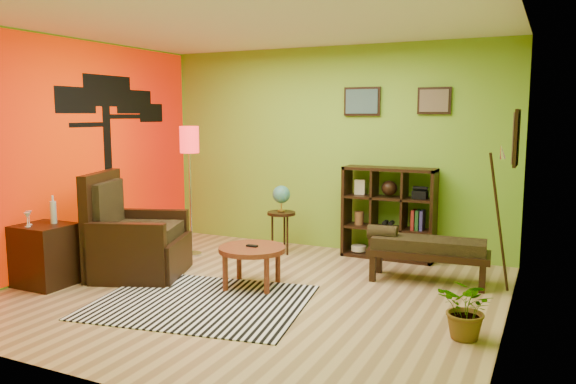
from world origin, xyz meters
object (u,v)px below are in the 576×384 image
at_px(coffee_table, 252,252).
at_px(armchair, 134,244).
at_px(globe_table, 281,202).
at_px(bench, 425,248).
at_px(side_cabinet, 45,255).
at_px(potted_plant, 468,315).
at_px(floor_lamp, 190,151).
at_px(cube_shelf, 390,213).

height_order(coffee_table, armchair, armchair).
distance_m(armchair, globe_table, 2.03).
bearing_deg(bench, globe_table, 166.80).
height_order(coffee_table, globe_table, globe_table).
xyz_separation_m(coffee_table, bench, (1.66, 1.00, 0.01)).
height_order(side_cabinet, potted_plant, side_cabinet).
height_order(floor_lamp, potted_plant, floor_lamp).
relative_size(armchair, cube_shelf, 1.06).
bearing_deg(coffee_table, globe_table, 104.09).
bearing_deg(armchair, bench, 20.70).
relative_size(coffee_table, cube_shelf, 0.61).
relative_size(side_cabinet, potted_plant, 1.87).
bearing_deg(armchair, globe_table, 56.20).
distance_m(floor_lamp, cube_shelf, 2.74).
height_order(cube_shelf, potted_plant, cube_shelf).
relative_size(globe_table, potted_plant, 1.74).
xyz_separation_m(floor_lamp, potted_plant, (3.76, -1.36, -1.19)).
bearing_deg(coffee_table, armchair, -172.76).
height_order(coffee_table, side_cabinet, side_cabinet).
height_order(bench, potted_plant, bench).
height_order(side_cabinet, cube_shelf, cube_shelf).
bearing_deg(floor_lamp, globe_table, 30.09).
distance_m(coffee_table, armchair, 1.50).
distance_m(side_cabinet, cube_shelf, 4.19).
relative_size(floor_lamp, potted_plant, 3.23).
height_order(armchair, bench, armchair).
distance_m(globe_table, cube_shelf, 1.44).
bearing_deg(cube_shelf, bench, -53.05).
xyz_separation_m(floor_lamp, cube_shelf, (2.43, 0.99, -0.80)).
distance_m(floor_lamp, globe_table, 1.39).
height_order(coffee_table, floor_lamp, floor_lamp).
distance_m(coffee_table, floor_lamp, 1.95).
bearing_deg(armchair, coffee_table, 7.24).
bearing_deg(bench, floor_lamp, -177.61).
bearing_deg(side_cabinet, globe_table, 54.35).
xyz_separation_m(side_cabinet, globe_table, (1.72, 2.41, 0.36)).
relative_size(coffee_table, armchair, 0.58).
relative_size(armchair, bench, 0.93).
xyz_separation_m(globe_table, potted_plant, (2.72, -1.97, -0.50)).
height_order(armchair, cube_shelf, armchair).
relative_size(side_cabinet, globe_table, 1.07).
bearing_deg(cube_shelf, side_cabinet, -138.19).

